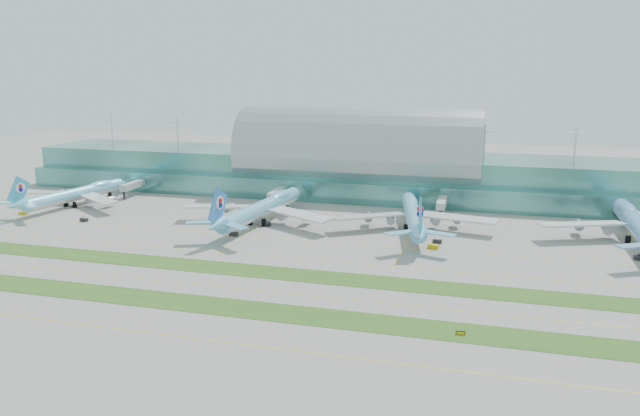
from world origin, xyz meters
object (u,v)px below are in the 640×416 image
(airliner_d, at_px, (637,224))
(airliner_c, at_px, (413,214))
(airliner_b, at_px, (262,207))
(terminal, at_px, (359,166))
(taxiway_sign_east, at_px, (460,333))
(airliner_a, at_px, (76,193))

(airliner_d, bearing_deg, airliner_c, -176.88)
(airliner_b, height_order, airliner_d, airliner_d)
(airliner_c, bearing_deg, terminal, 108.35)
(airliner_b, xyz_separation_m, taxiway_sign_east, (84.28, -89.36, -6.02))
(terminal, xyz_separation_m, airliner_a, (-119.78, -61.13, -8.48))
(airliner_b, bearing_deg, terminal, 76.07)
(terminal, bearing_deg, airliner_b, -110.72)
(airliner_c, bearing_deg, airliner_b, 175.01)
(airliner_b, xyz_separation_m, airliner_c, (60.96, 6.17, -0.27))
(airliner_a, bearing_deg, airliner_c, 9.97)
(terminal, distance_m, airliner_d, 130.15)
(taxiway_sign_east, bearing_deg, airliner_c, 98.90)
(taxiway_sign_east, bearing_deg, airliner_a, 146.58)
(airliner_d, bearing_deg, airliner_b, -175.58)
(taxiway_sign_east, bearing_deg, airliner_b, 128.51)
(airliner_a, bearing_deg, airliner_d, 11.11)
(terminal, bearing_deg, taxiway_sign_east, -69.79)
(airliner_b, bearing_deg, airliner_d, 10.86)
(airliner_c, height_order, airliner_d, airliner_d)
(airliner_a, relative_size, airliner_b, 0.88)
(airliner_c, xyz_separation_m, taxiway_sign_east, (23.32, -95.53, -5.76))
(airliner_a, height_order, airliner_d, airliner_d)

